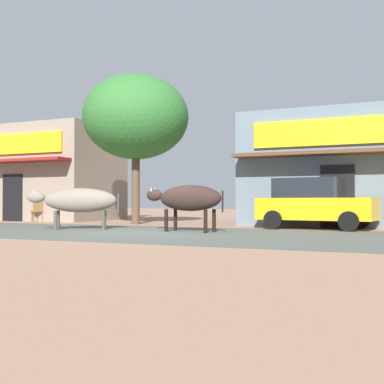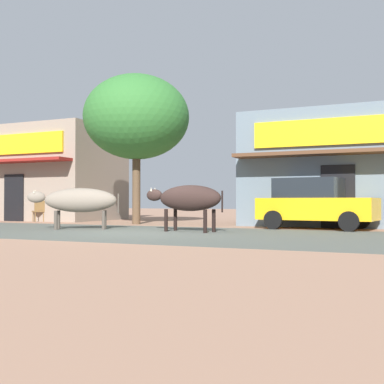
{
  "view_description": "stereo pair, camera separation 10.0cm",
  "coord_description": "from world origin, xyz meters",
  "px_view_note": "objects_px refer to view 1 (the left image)",
  "views": [
    {
      "loc": [
        6.81,
        -12.04,
        0.9
      ],
      "look_at": [
        0.79,
        1.82,
        1.18
      ],
      "focal_mm": 45.25,
      "sensor_mm": 36.0,
      "label": 1
    },
    {
      "loc": [
        6.9,
        -12.0,
        0.9
      ],
      "look_at": [
        0.79,
        1.82,
        1.18
      ],
      "focal_mm": 45.25,
      "sensor_mm": 36.0,
      "label": 2
    }
  ],
  "objects_px": {
    "roadside_tree": "(136,117)",
    "cow_far_dark": "(188,199)",
    "parked_hatchback_car": "(314,203)",
    "cow_near_brown": "(79,200)",
    "cafe_chair_near_tree": "(38,210)"
  },
  "relations": [
    {
      "from": "parked_hatchback_car",
      "to": "cow_near_brown",
      "type": "height_order",
      "value": "parked_hatchback_car"
    },
    {
      "from": "parked_hatchback_car",
      "to": "cow_near_brown",
      "type": "bearing_deg",
      "value": -155.39
    },
    {
      "from": "cafe_chair_near_tree",
      "to": "cow_near_brown",
      "type": "bearing_deg",
      "value": -37.25
    },
    {
      "from": "parked_hatchback_car",
      "to": "cafe_chair_near_tree",
      "type": "xyz_separation_m",
      "value": [
        -11.89,
        0.65,
        -0.32
      ]
    },
    {
      "from": "cow_far_dark",
      "to": "cafe_chair_near_tree",
      "type": "distance_m",
      "value": 9.44
    },
    {
      "from": "parked_hatchback_car",
      "to": "cow_far_dark",
      "type": "relative_size",
      "value": 1.42
    },
    {
      "from": "cow_near_brown",
      "to": "parked_hatchback_car",
      "type": "bearing_deg",
      "value": 24.61
    },
    {
      "from": "parked_hatchback_car",
      "to": "cow_near_brown",
      "type": "xyz_separation_m",
      "value": [
        -6.89,
        -3.16,
        0.08
      ]
    },
    {
      "from": "parked_hatchback_car",
      "to": "cafe_chair_near_tree",
      "type": "distance_m",
      "value": 11.92
    },
    {
      "from": "roadside_tree",
      "to": "cow_near_brown",
      "type": "xyz_separation_m",
      "value": [
        0.06,
        -3.7,
        -3.26
      ]
    },
    {
      "from": "roadside_tree",
      "to": "parked_hatchback_car",
      "type": "distance_m",
      "value": 7.73
    },
    {
      "from": "roadside_tree",
      "to": "cafe_chair_near_tree",
      "type": "height_order",
      "value": "roadside_tree"
    },
    {
      "from": "parked_hatchback_car",
      "to": "cow_far_dark",
      "type": "xyz_separation_m",
      "value": [
        -3.17,
        -2.92,
        0.14
      ]
    },
    {
      "from": "roadside_tree",
      "to": "cow_far_dark",
      "type": "distance_m",
      "value": 6.05
    },
    {
      "from": "roadside_tree",
      "to": "cow_far_dark",
      "type": "bearing_deg",
      "value": -42.47
    }
  ]
}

